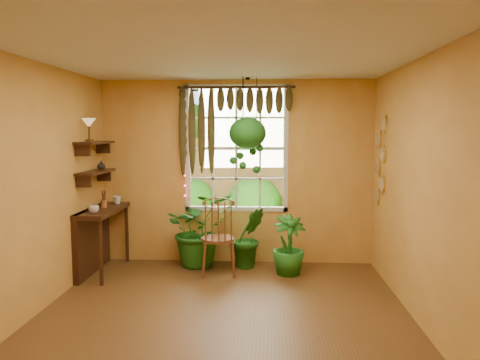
{
  "coord_description": "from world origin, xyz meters",
  "views": [
    {
      "loc": [
        0.46,
        -4.61,
        1.96
      ],
      "look_at": [
        0.12,
        1.15,
        1.35
      ],
      "focal_mm": 35.0,
      "sensor_mm": 36.0,
      "label": 1
    }
  ],
  "objects_px": {
    "windsor_chair": "(218,249)",
    "potted_plant_mid": "(249,237)",
    "potted_plant_left": "(200,229)",
    "hanging_basket": "(248,136)",
    "counter_ledge": "(96,233)"
  },
  "relations": [
    {
      "from": "windsor_chair",
      "to": "potted_plant_mid",
      "type": "xyz_separation_m",
      "value": [
        0.4,
        0.38,
        0.08
      ]
    },
    {
      "from": "potted_plant_left",
      "to": "potted_plant_mid",
      "type": "height_order",
      "value": "potted_plant_left"
    },
    {
      "from": "windsor_chair",
      "to": "hanging_basket",
      "type": "relative_size",
      "value": 0.92
    },
    {
      "from": "counter_ledge",
      "to": "windsor_chair",
      "type": "bearing_deg",
      "value": -0.35
    },
    {
      "from": "windsor_chair",
      "to": "potted_plant_mid",
      "type": "distance_m",
      "value": 0.55
    },
    {
      "from": "windsor_chair",
      "to": "hanging_basket",
      "type": "distance_m",
      "value": 1.62
    },
    {
      "from": "potted_plant_left",
      "to": "potted_plant_mid",
      "type": "relative_size",
      "value": 1.23
    },
    {
      "from": "potted_plant_mid",
      "to": "hanging_basket",
      "type": "height_order",
      "value": "hanging_basket"
    },
    {
      "from": "potted_plant_left",
      "to": "counter_ledge",
      "type": "bearing_deg",
      "value": -163.05
    },
    {
      "from": "potted_plant_left",
      "to": "potted_plant_mid",
      "type": "xyz_separation_m",
      "value": [
        0.72,
        -0.05,
        -0.1
      ]
    },
    {
      "from": "potted_plant_mid",
      "to": "windsor_chair",
      "type": "bearing_deg",
      "value": -136.13
    },
    {
      "from": "hanging_basket",
      "to": "windsor_chair",
      "type": "bearing_deg",
      "value": -134.73
    },
    {
      "from": "windsor_chair",
      "to": "counter_ledge",
      "type": "bearing_deg",
      "value": 172.57
    },
    {
      "from": "counter_ledge",
      "to": "windsor_chair",
      "type": "distance_m",
      "value": 1.72
    },
    {
      "from": "windsor_chair",
      "to": "potted_plant_left",
      "type": "relative_size",
      "value": 1.16
    }
  ]
}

